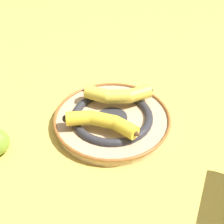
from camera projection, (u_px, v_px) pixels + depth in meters
ground_plane at (122, 120)px, 0.86m from camera, size 2.80×2.80×0.00m
decorative_bowl at (112, 119)px, 0.84m from camera, size 0.32×0.32×0.04m
banana_a at (117, 95)px, 0.86m from camera, size 0.09×0.20×0.04m
banana_b at (103, 122)px, 0.78m from camera, size 0.06×0.21×0.04m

